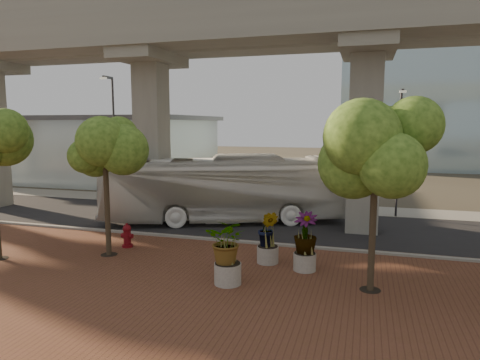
% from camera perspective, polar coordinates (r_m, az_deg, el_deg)
% --- Properties ---
extents(ground, '(160.00, 160.00, 0.00)m').
position_cam_1_polar(ground, '(22.27, 0.05, -7.01)').
color(ground, '#3B372B').
rests_on(ground, ground).
extents(brick_plaza, '(70.00, 13.00, 0.06)m').
position_cam_1_polar(brick_plaza, '(15.13, -8.82, -14.14)').
color(brick_plaza, brown).
rests_on(brick_plaza, ground).
extents(asphalt_road, '(90.00, 8.00, 0.04)m').
position_cam_1_polar(asphalt_road, '(24.13, 1.40, -5.82)').
color(asphalt_road, black).
rests_on(asphalt_road, ground).
extents(curb_strip, '(70.00, 0.25, 0.16)m').
position_cam_1_polar(curb_strip, '(20.41, -1.56, -8.14)').
color(curb_strip, gray).
rests_on(curb_strip, ground).
extents(far_sidewalk, '(90.00, 3.00, 0.06)m').
position_cam_1_polar(far_sidewalk, '(29.36, 4.20, -3.41)').
color(far_sidewalk, gray).
rests_on(far_sidewalk, ground).
extents(transit_viaduct, '(72.00, 5.60, 12.40)m').
position_cam_1_polar(transit_viaduct, '(23.54, 1.45, 11.66)').
color(transit_viaduct, gray).
rests_on(transit_viaduct, ground).
extents(station_pavilion, '(23.00, 13.00, 6.30)m').
position_cam_1_polar(station_pavilion, '(45.07, -18.98, 4.11)').
color(station_pavilion, silver).
rests_on(station_pavilion, ground).
extents(transit_bus, '(13.86, 7.81, 3.79)m').
position_cam_1_polar(transit_bus, '(24.28, -2.15, -1.23)').
color(transit_bus, silver).
rests_on(transit_bus, ground).
extents(fire_hydrant, '(0.54, 0.49, 1.08)m').
position_cam_1_polar(fire_hydrant, '(20.07, -14.81, -7.18)').
color(fire_hydrant, maroon).
rests_on(fire_hydrant, ground).
extents(planter_front, '(2.10, 2.10, 2.31)m').
position_cam_1_polar(planter_front, '(14.86, -1.66, -8.59)').
color(planter_front, gray).
rests_on(planter_front, ground).
extents(planter_right, '(2.10, 2.10, 2.24)m').
position_cam_1_polar(planter_right, '(16.39, 8.69, -7.32)').
color(planter_right, '#ABA59A').
rests_on(planter_right, ground).
extents(planter_left, '(1.92, 1.92, 2.11)m').
position_cam_1_polar(planter_left, '(17.12, 3.73, -6.87)').
color(planter_left, '#AEA69D').
rests_on(planter_left, ground).
extents(street_tree_near_west, '(3.16, 3.16, 6.11)m').
position_cam_1_polar(street_tree_near_west, '(18.49, -17.61, 4.42)').
color(street_tree_near_west, '#4D3E2C').
rests_on(street_tree_near_west, ground).
extents(street_tree_near_east, '(4.01, 4.01, 6.50)m').
position_cam_1_polar(street_tree_near_east, '(14.41, 17.66, 3.66)').
color(street_tree_near_east, '#4D3E2C').
rests_on(street_tree_near_east, ground).
extents(streetlamp_west, '(0.44, 1.29, 8.90)m').
position_cam_1_polar(streetlamp_west, '(32.91, -16.56, 6.53)').
color(streetlamp_west, '#2F3034').
rests_on(streetlamp_west, ground).
extents(streetlamp_east, '(0.37, 1.09, 7.49)m').
position_cam_1_polar(streetlamp_east, '(26.83, 20.46, 4.46)').
color(streetlamp_east, '#2D2C31').
rests_on(streetlamp_east, ground).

